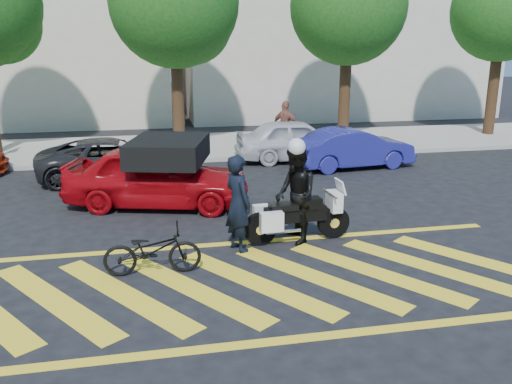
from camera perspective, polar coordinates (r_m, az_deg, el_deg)
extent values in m
plane|color=black|center=(9.38, -3.13, -9.77)|extent=(90.00, 90.00, 0.00)
cube|color=#9E998E|center=(20.79, -8.02, 4.72)|extent=(60.00, 5.00, 0.15)
cube|color=yellow|center=(9.44, -20.49, -10.62)|extent=(2.43, 3.21, 0.01)
cube|color=yellow|center=(9.32, -13.70, -10.39)|extent=(2.43, 3.21, 0.01)
cube|color=yellow|center=(9.32, -6.84, -10.01)|extent=(2.43, 3.21, 0.01)
cube|color=yellow|center=(9.45, -0.09, -9.50)|extent=(2.43, 3.21, 0.01)
cube|color=yellow|center=(9.71, 6.37, -8.89)|extent=(2.43, 3.21, 0.01)
cube|color=yellow|center=(10.08, 12.40, -8.21)|extent=(2.43, 3.21, 0.01)
cube|color=yellow|center=(10.55, 17.93, -7.51)|extent=(2.43, 3.21, 0.01)
cube|color=yellow|center=(11.11, 22.92, -6.82)|extent=(2.43, 3.21, 0.01)
cube|color=yellow|center=(7.73, -0.98, -15.75)|extent=(12.00, 0.20, 0.01)
cube|color=yellow|center=(11.10, -4.58, -5.56)|extent=(12.00, 0.20, 0.01)
cube|color=beige|center=(31.12, 8.07, 18.43)|extent=(16.00, 8.00, 11.00)
sphere|color=#155115|center=(21.21, -25.32, 15.73)|extent=(2.73, 2.73, 2.73)
cylinder|color=black|center=(20.51, -8.22, 10.00)|extent=(0.44, 0.44, 4.00)
sphere|color=#155115|center=(20.44, -8.60, 19.14)|extent=(4.60, 4.60, 4.60)
sphere|color=#155115|center=(20.75, -6.84, 17.24)|extent=(2.99, 2.99, 2.99)
cylinder|color=black|center=(21.87, 9.31, 10.31)|extent=(0.44, 0.44, 4.00)
sphere|color=#155115|center=(21.80, 9.71, 18.73)|extent=(4.40, 4.40, 4.40)
sphere|color=#155115|center=(22.27, 10.85, 16.92)|extent=(2.86, 2.86, 2.86)
cylinder|color=black|center=(24.91, 23.67, 9.87)|extent=(0.44, 0.44, 4.00)
sphere|color=#155115|center=(24.84, 24.50, 16.97)|extent=(4.00, 4.00, 4.00)
sphere|color=#155115|center=(25.41, 25.08, 15.49)|extent=(2.60, 2.60, 2.60)
imported|color=black|center=(10.53, -1.92, -1.20)|extent=(0.70, 0.83, 1.92)
imported|color=black|center=(9.79, -10.86, -6.02)|extent=(1.73, 0.64, 0.90)
cylinder|color=black|center=(10.97, 0.42, -3.91)|extent=(0.68, 0.19, 0.68)
cylinder|color=silver|center=(10.97, 0.42, -3.91)|extent=(0.21, 0.18, 0.20)
cylinder|color=black|center=(11.48, 8.14, -3.17)|extent=(0.68, 0.19, 0.68)
cylinder|color=silver|center=(11.48, 8.14, -3.17)|extent=(0.21, 0.18, 0.20)
cube|color=black|center=(11.10, 4.15, -2.32)|extent=(1.29, 0.35, 0.31)
cube|color=black|center=(11.14, 5.66, -1.18)|extent=(0.48, 0.34, 0.23)
cube|color=black|center=(10.97, 2.90, -1.51)|extent=(0.58, 0.38, 0.12)
cube|color=silver|center=(11.34, 8.23, -0.97)|extent=(0.25, 0.44, 0.41)
cube|color=silver|center=(11.19, 0.87, -2.30)|extent=(0.47, 0.21, 0.39)
cube|color=silver|center=(10.70, 1.65, -3.16)|extent=(0.47, 0.21, 0.39)
imported|color=black|center=(10.99, 4.19, -0.31)|extent=(0.81, 1.02, 1.99)
imported|color=#A5070E|center=(13.62, -10.39, 1.66)|extent=(4.82, 2.93, 1.54)
imported|color=black|center=(16.56, -14.72, 3.37)|extent=(4.52, 2.31, 1.22)
imported|color=silver|center=(18.57, 4.33, 5.49)|extent=(4.21, 1.74, 1.43)
imported|color=navy|center=(17.75, 10.22, 4.57)|extent=(4.03, 1.82, 1.28)
imported|color=#945643|center=(19.27, 3.12, 6.90)|extent=(1.05, 1.05, 1.79)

